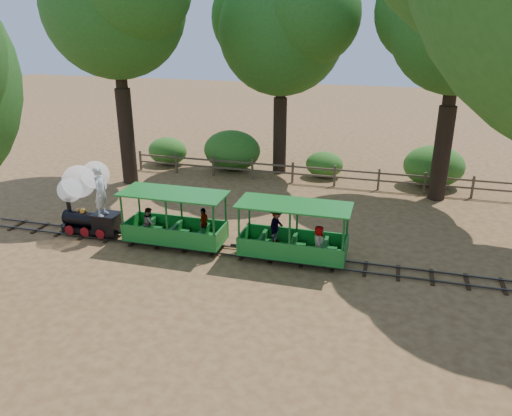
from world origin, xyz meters
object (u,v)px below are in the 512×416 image
(carriage_front, at_px, (175,226))
(carriage_rear, at_px, (291,237))
(fence, at_px, (313,173))
(locomotive, at_px, (85,193))

(carriage_front, bearing_deg, carriage_rear, 1.20)
(carriage_rear, xyz_separation_m, fence, (-0.58, 7.94, -0.24))
(locomotive, height_order, fence, locomotive)
(carriage_front, distance_m, carriage_rear, 4.04)
(carriage_front, bearing_deg, fence, 66.70)
(locomotive, xyz_separation_m, carriage_rear, (7.45, 0.00, -0.80))
(carriage_rear, relative_size, fence, 0.20)
(carriage_front, distance_m, fence, 8.74)
(carriage_rear, distance_m, fence, 7.97)
(locomotive, height_order, carriage_front, locomotive)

